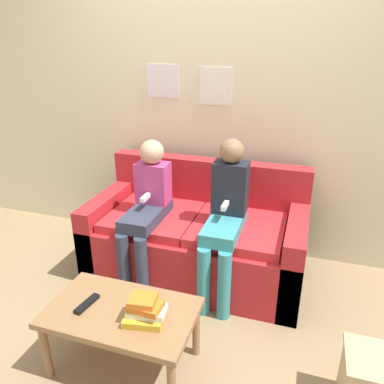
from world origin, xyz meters
TOP-DOWN VIEW (x-y plane):
  - ground_plane at (0.00, 0.00)m, footprint 10.00×10.00m
  - wall_back at (-0.00, 1.03)m, footprint 8.00×0.06m
  - couch at (0.00, 0.53)m, footprint 1.63×0.82m
  - coffee_table at (-0.11, -0.51)m, footprint 0.81×0.48m
  - person_left at (-0.33, 0.33)m, footprint 0.24×0.56m
  - person_right at (0.26, 0.33)m, footprint 0.24×0.56m
  - tv_remote at (-0.31, -0.54)m, footprint 0.07×0.17m
  - book_stack at (0.05, -0.54)m, footprint 0.23×0.19m

SIDE VIEW (x-z plane):
  - ground_plane at x=0.00m, z-range 0.00..0.00m
  - couch at x=0.00m, z-range -0.13..0.71m
  - coffee_table at x=-0.11m, z-range 0.14..0.53m
  - tv_remote at x=-0.31m, z-range 0.39..0.41m
  - book_stack at x=0.05m, z-range 0.38..0.52m
  - person_left at x=-0.33m, z-range 0.08..1.15m
  - person_right at x=0.26m, z-range 0.07..1.20m
  - wall_back at x=0.00m, z-range 0.00..2.60m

